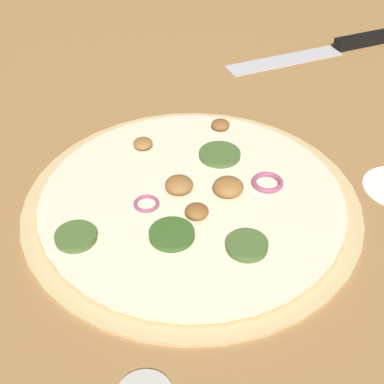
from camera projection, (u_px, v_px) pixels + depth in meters
ground_plane at (192, 204)px, 0.59m from camera, size 3.00×3.00×0.00m
pizza at (192, 200)px, 0.59m from camera, size 0.37×0.37×0.03m
knife at (338, 46)px, 0.89m from camera, size 0.10×0.30×0.02m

